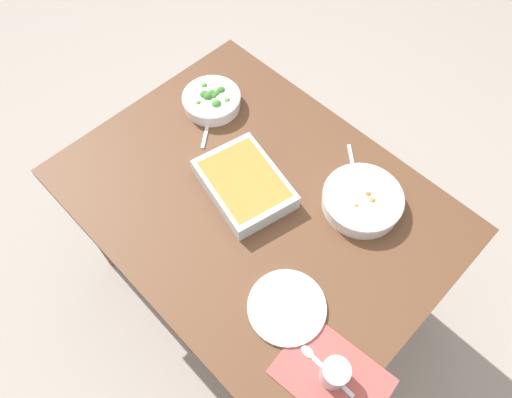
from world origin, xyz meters
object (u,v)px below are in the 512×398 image
object	(u,v)px
stew_bowl	(362,200)
broccoli_bowl	(212,100)
spoon_by_stew	(354,172)
spoon_spare	(320,364)
drink_cup	(334,374)
side_plate	(287,307)
fork_on_table	(265,195)
spoon_by_broccoli	(208,122)
baking_dish	(244,184)

from	to	relation	value
stew_bowl	broccoli_bowl	bearing A→B (deg)	-175.23
spoon_by_stew	spoon_spare	world-z (taller)	same
broccoli_bowl	drink_cup	world-z (taller)	drink_cup
spoon_by_stew	spoon_spare	bearing A→B (deg)	-59.29
broccoli_bowl	spoon_by_stew	bearing A→B (deg)	13.81
side_plate	broccoli_bowl	bearing A→B (deg)	153.28
spoon_spare	fork_on_table	xyz separation A→B (m)	(-0.46, 0.27, -0.00)
spoon_by_broccoli	stew_bowl	bearing A→B (deg)	11.34
stew_bowl	fork_on_table	distance (m)	0.30
broccoli_bowl	spoon_by_broccoli	bearing A→B (deg)	-52.09
side_plate	fork_on_table	xyz separation A→B (m)	(-0.30, 0.22, -0.00)
drink_cup	spoon_by_stew	xyz separation A→B (m)	(-0.36, 0.53, -0.03)
stew_bowl	side_plate	world-z (taller)	stew_bowl
spoon_by_stew	spoon_by_broccoli	xyz separation A→B (m)	(-0.49, -0.20, 0.00)
spoon_by_broccoli	spoon_spare	xyz separation A→B (m)	(0.81, -0.34, 0.00)
side_plate	spoon_by_broccoli	distance (m)	0.71
drink_cup	side_plate	bearing A→B (deg)	166.78
broccoli_bowl	stew_bowl	bearing A→B (deg)	4.77
broccoli_bowl	fork_on_table	xyz separation A→B (m)	(0.40, -0.13, -0.03)
spoon_spare	fork_on_table	size ratio (longest dim) A/B	1.02
stew_bowl	spoon_spare	size ratio (longest dim) A/B	1.43
side_plate	spoon_by_stew	distance (m)	0.51
drink_cup	side_plate	world-z (taller)	drink_cup
spoon_spare	broccoli_bowl	bearing A→B (deg)	155.09
side_plate	spoon_by_stew	xyz separation A→B (m)	(-0.15, 0.49, -0.00)
fork_on_table	drink_cup	bearing A→B (deg)	-27.84
broccoli_bowl	baking_dish	world-z (taller)	broccoli_bowl
spoon_by_stew	spoon_by_broccoli	bearing A→B (deg)	-158.15
drink_cup	fork_on_table	xyz separation A→B (m)	(-0.50, 0.27, -0.04)
spoon_by_stew	spoon_by_broccoli	world-z (taller)	same
spoon_by_stew	fork_on_table	xyz separation A→B (m)	(-0.14, -0.27, -0.00)
baking_dish	side_plate	size ratio (longest dim) A/B	1.55
baking_dish	spoon_spare	size ratio (longest dim) A/B	1.95
drink_cup	fork_on_table	bearing A→B (deg)	152.16
drink_cup	spoon_spare	size ratio (longest dim) A/B	0.49
spoon_by_stew	fork_on_table	size ratio (longest dim) A/B	0.84
baking_dish	broccoli_bowl	bearing A→B (deg)	153.76
spoon_by_stew	spoon_by_broccoli	distance (m)	0.53
spoon_by_broccoli	broccoli_bowl	bearing A→B (deg)	127.91
drink_cup	spoon_spare	distance (m)	0.05
broccoli_bowl	baking_dish	distance (m)	0.38
stew_bowl	baking_dish	xyz separation A→B (m)	(-0.30, -0.22, 0.00)
broccoli_bowl	drink_cup	xyz separation A→B (m)	(0.90, -0.40, 0.01)
stew_bowl	spoon_by_stew	xyz separation A→B (m)	(-0.09, 0.08, -0.03)
stew_bowl	spoon_by_broccoli	size ratio (longest dim) A/B	1.68
drink_cup	side_plate	xyz separation A→B (m)	(-0.21, 0.05, -0.03)
baking_dish	spoon_by_broccoli	xyz separation A→B (m)	(-0.29, 0.10, -0.03)
fork_on_table	spoon_by_stew	bearing A→B (deg)	61.75
broccoli_bowl	baking_dish	bearing A→B (deg)	-26.24
fork_on_table	side_plate	bearing A→B (deg)	-36.16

